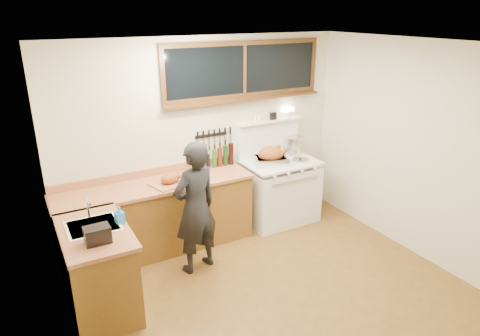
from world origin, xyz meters
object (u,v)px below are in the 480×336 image
roast_turkey (271,157)px  vintage_stove (279,189)px  cutting_board (171,180)px  man (195,208)px

roast_turkey → vintage_stove: bearing=10.3°
cutting_board → vintage_stove: bearing=2.0°
vintage_stove → man: vintage_stove is taller
man → vintage_stove: bearing=21.0°
vintage_stove → roast_turkey: bearing=-169.7°
cutting_board → roast_turkey: bearing=1.0°
cutting_board → roast_turkey: roast_turkey is taller
man → roast_turkey: size_ratio=2.98×
man → cutting_board: (-0.09, 0.54, 0.17)m
vintage_stove → cutting_board: 1.71m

